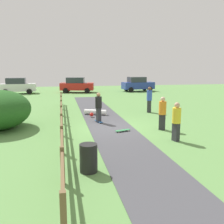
{
  "coord_description": "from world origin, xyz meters",
  "views": [
    {
      "loc": [
        -2.56,
        -13.21,
        3.26
      ],
      "look_at": [
        -0.08,
        -0.88,
        1.0
      ],
      "focal_mm": 40.53,
      "sensor_mm": 36.0,
      "label": 1
    }
  ],
  "objects_px": {
    "bystander_orange": "(162,112)",
    "parked_car_red": "(77,85)",
    "trash_bin": "(89,158)",
    "skater_fallen": "(95,112)",
    "bystander_yellow": "(176,120)",
    "skater_riding": "(99,106)",
    "skateboard_loose": "(123,130)",
    "bystander_blue": "(149,98)",
    "parked_car_blue": "(138,84)",
    "parked_car_white": "(18,86)"
  },
  "relations": [
    {
      "from": "bystander_orange",
      "to": "bystander_yellow",
      "type": "bearing_deg",
      "value": -95.32
    },
    {
      "from": "trash_bin",
      "to": "parked_car_blue",
      "type": "height_order",
      "value": "parked_car_blue"
    },
    {
      "from": "trash_bin",
      "to": "skater_fallen",
      "type": "xyz_separation_m",
      "value": [
        1.45,
        9.31,
        -0.25
      ]
    },
    {
      "from": "skater_fallen",
      "to": "bystander_orange",
      "type": "xyz_separation_m",
      "value": [
        2.9,
        -4.7,
        0.76
      ]
    },
    {
      "from": "parked_car_blue",
      "to": "trash_bin",
      "type": "bearing_deg",
      "value": -110.33
    },
    {
      "from": "skater_fallen",
      "to": "parked_car_white",
      "type": "height_order",
      "value": "parked_car_white"
    },
    {
      "from": "trash_bin",
      "to": "parked_car_blue",
      "type": "xyz_separation_m",
      "value": [
        9.32,
        25.14,
        0.51
      ]
    },
    {
      "from": "skater_fallen",
      "to": "parked_car_white",
      "type": "bearing_deg",
      "value": 115.17
    },
    {
      "from": "skater_riding",
      "to": "parked_car_white",
      "type": "distance_m",
      "value": 19.64
    },
    {
      "from": "bystander_blue",
      "to": "trash_bin",
      "type": "bearing_deg",
      "value": -119.39
    },
    {
      "from": "skater_riding",
      "to": "bystander_blue",
      "type": "height_order",
      "value": "bystander_blue"
    },
    {
      "from": "bystander_orange",
      "to": "parked_car_red",
      "type": "relative_size",
      "value": 0.39
    },
    {
      "from": "trash_bin",
      "to": "bystander_orange",
      "type": "distance_m",
      "value": 6.35
    },
    {
      "from": "trash_bin",
      "to": "skater_fallen",
      "type": "distance_m",
      "value": 9.42
    },
    {
      "from": "parked_car_red",
      "to": "trash_bin",
      "type": "bearing_deg",
      "value": -92.73
    },
    {
      "from": "bystander_blue",
      "to": "parked_car_red",
      "type": "bearing_deg",
      "value": 105.19
    },
    {
      "from": "skater_fallen",
      "to": "bystander_blue",
      "type": "xyz_separation_m",
      "value": [
        3.97,
        0.31,
        0.83
      ]
    },
    {
      "from": "trash_bin",
      "to": "bystander_blue",
      "type": "relative_size",
      "value": 0.49
    },
    {
      "from": "skateboard_loose",
      "to": "bystander_yellow",
      "type": "distance_m",
      "value": 2.9
    },
    {
      "from": "trash_bin",
      "to": "skater_riding",
      "type": "distance_m",
      "value": 7.07
    },
    {
      "from": "trash_bin",
      "to": "bystander_blue",
      "type": "height_order",
      "value": "bystander_blue"
    },
    {
      "from": "trash_bin",
      "to": "skater_riding",
      "type": "bearing_deg",
      "value": 79.05
    },
    {
      "from": "bystander_blue",
      "to": "parked_car_white",
      "type": "bearing_deg",
      "value": 126.32
    },
    {
      "from": "skateboard_loose",
      "to": "parked_car_blue",
      "type": "distance_m",
      "value": 21.79
    },
    {
      "from": "parked_car_blue",
      "to": "parked_car_white",
      "type": "bearing_deg",
      "value": 179.98
    },
    {
      "from": "bystander_orange",
      "to": "parked_car_white",
      "type": "relative_size",
      "value": 0.41
    },
    {
      "from": "parked_car_blue",
      "to": "bystander_blue",
      "type": "bearing_deg",
      "value": -104.1
    },
    {
      "from": "bystander_yellow",
      "to": "skater_riding",
      "type": "bearing_deg",
      "value": 122.96
    },
    {
      "from": "bystander_blue",
      "to": "bystander_orange",
      "type": "height_order",
      "value": "bystander_blue"
    },
    {
      "from": "skater_fallen",
      "to": "bystander_blue",
      "type": "distance_m",
      "value": 4.07
    },
    {
      "from": "skateboard_loose",
      "to": "bystander_orange",
      "type": "distance_m",
      "value": 2.3
    },
    {
      "from": "bystander_yellow",
      "to": "parked_car_red",
      "type": "distance_m",
      "value": 22.76
    },
    {
      "from": "trash_bin",
      "to": "parked_car_red",
      "type": "height_order",
      "value": "parked_car_red"
    },
    {
      "from": "skater_fallen",
      "to": "bystander_orange",
      "type": "height_order",
      "value": "bystander_orange"
    },
    {
      "from": "trash_bin",
      "to": "skater_riding",
      "type": "relative_size",
      "value": 0.51
    },
    {
      "from": "skater_fallen",
      "to": "trash_bin",
      "type": "bearing_deg",
      "value": -98.83
    },
    {
      "from": "trash_bin",
      "to": "bystander_yellow",
      "type": "xyz_separation_m",
      "value": [
        4.15,
        2.58,
        0.51
      ]
    },
    {
      "from": "trash_bin",
      "to": "parked_car_red",
      "type": "relative_size",
      "value": 0.2
    },
    {
      "from": "skater_fallen",
      "to": "bystander_yellow",
      "type": "height_order",
      "value": "bystander_yellow"
    },
    {
      "from": "parked_car_red",
      "to": "skateboard_loose",
      "type": "bearing_deg",
      "value": -87.17
    },
    {
      "from": "skater_fallen",
      "to": "parked_car_red",
      "type": "distance_m",
      "value": 15.87
    },
    {
      "from": "trash_bin",
      "to": "parked_car_white",
      "type": "bearing_deg",
      "value": 103.41
    },
    {
      "from": "bystander_orange",
      "to": "parked_car_red",
      "type": "bearing_deg",
      "value": 98.7
    },
    {
      "from": "bystander_orange",
      "to": "bystander_blue",
      "type": "bearing_deg",
      "value": 77.89
    },
    {
      "from": "skateboard_loose",
      "to": "parked_car_red",
      "type": "distance_m",
      "value": 20.64
    },
    {
      "from": "bystander_blue",
      "to": "parked_car_blue",
      "type": "xyz_separation_m",
      "value": [
        3.9,
        15.52,
        -0.07
      ]
    },
    {
      "from": "skater_riding",
      "to": "skateboard_loose",
      "type": "bearing_deg",
      "value": -69.6
    },
    {
      "from": "bystander_orange",
      "to": "skater_riding",
      "type": "bearing_deg",
      "value": 142.44
    },
    {
      "from": "bystander_yellow",
      "to": "parked_car_red",
      "type": "height_order",
      "value": "parked_car_red"
    },
    {
      "from": "skater_riding",
      "to": "bystander_blue",
      "type": "bearing_deg",
      "value": 33.47
    }
  ]
}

